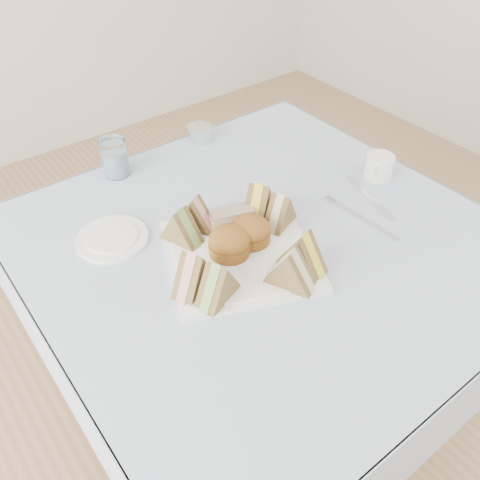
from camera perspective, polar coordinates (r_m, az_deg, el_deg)
floor at (r=1.74m, az=1.95°, el=-18.81°), size 4.00×4.00×0.00m
table at (r=1.44m, az=2.28°, el=-11.30°), size 0.90×0.90×0.74m
tablecloth at (r=1.17m, az=2.76°, el=0.06°), size 1.02×1.02×0.01m
serving_plate at (r=1.11m, az=0.00°, el=-1.72°), size 0.41×0.41×0.01m
sandwich_fl_a at (r=1.01m, az=-5.24°, el=-3.39°), size 0.12×0.09×0.09m
sandwich_fl_b at (r=0.98m, az=-2.56°, el=-4.61°), size 0.11×0.08×0.09m
sandwich_fr_a at (r=1.05m, az=7.06°, el=-1.20°), size 0.07×0.11×0.09m
sandwich_fr_b at (r=1.01m, az=5.73°, el=-3.04°), size 0.09×0.11×0.09m
sandwich_bl_a at (r=1.12m, az=-6.63°, el=1.68°), size 0.07×0.11×0.09m
sandwich_bl_b at (r=1.16m, az=-5.03°, el=3.09°), size 0.08×0.10×0.08m
sandwich_br_a at (r=1.16m, az=4.53°, el=3.43°), size 0.11×0.08×0.09m
sandwich_br_b at (r=1.18m, az=2.13°, el=4.44°), size 0.12×0.10×0.09m
scone_left at (r=1.09m, az=-1.21°, el=-0.29°), size 0.12×0.12×0.06m
scone_right at (r=1.12m, az=1.22°, el=1.02°), size 0.10×0.10×0.06m
pastry_slice at (r=1.16m, az=-0.91°, el=2.45°), size 0.11×0.07×0.05m
side_plate at (r=1.19m, az=-14.14°, el=0.17°), size 0.17×0.17×0.01m
water_glass at (r=1.39m, az=-13.91°, el=8.99°), size 0.08×0.08×0.10m
tea_strainer at (r=1.52m, az=-4.52°, el=11.74°), size 0.09×0.09×0.04m
knife at (r=1.33m, az=14.39°, el=4.62°), size 0.07×0.20×0.00m
fork at (r=1.25m, az=13.95°, el=2.10°), size 0.02×0.19×0.00m
creamer_jug at (r=1.40m, az=15.35°, el=7.96°), size 0.09×0.09×0.06m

